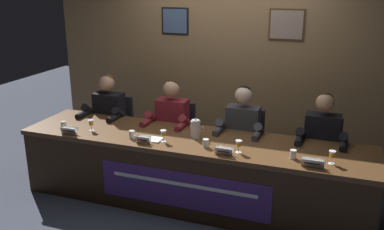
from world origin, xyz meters
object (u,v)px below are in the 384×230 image
nameplate_center_right (224,151)px  panelist_far_right (321,142)px  chair_center_left (176,140)px  juice_glass_far_right (332,155)px  panelist_center_left (170,124)px  panelist_center_right (241,132)px  water_cup_center_left (132,135)px  chair_far_left (116,132)px  nameplate_far_right (313,163)px  panelist_far_left (106,116)px  water_pitcher_central (196,129)px  juice_glass_center_right (239,144)px  water_cup_far_right (293,155)px  chair_far_right (320,159)px  juice_glass_far_left (91,123)px  document_stack_center_left (152,139)px  juice_glass_center_left (163,134)px  conference_table (188,161)px  nameplate_far_left (69,131)px  water_cup_far_left (64,126)px  chair_center_right (244,149)px  nameplate_center_left (143,140)px

nameplate_center_right → panelist_far_right: 1.12m
chair_center_left → juice_glass_far_right: size_ratio=7.14×
panelist_center_left → juice_glass_far_right: 1.92m
chair_center_left → nameplate_center_right: (0.86, -0.93, 0.34)m
chair_center_left → panelist_center_right: panelist_center_right is taller
water_cup_center_left → juice_glass_far_right: size_ratio=0.69×
chair_far_left → nameplate_far_right: (2.51, -0.93, 0.34)m
panelist_far_left → panelist_center_left: 0.85m
panelist_far_right → water_pitcher_central: bearing=-162.6°
panelist_far_left → juice_glass_center_right: bearing=-19.1°
chair_far_left → water_cup_far_right: (2.33, -0.80, 0.34)m
water_cup_center_left → water_pitcher_central: water_pitcher_central is taller
juice_glass_center_right → water_pitcher_central: (-0.52, 0.24, 0.01)m
juice_glass_center_right → panelist_center_left: bearing=147.0°
panelist_center_left → chair_far_right: panelist_center_left is taller
juice_glass_far_left → water_pitcher_central: water_pitcher_central is taller
panelist_center_right → juice_glass_center_right: bearing=-78.8°
chair_center_left → juice_glass_far_left: bearing=-131.2°
chair_far_left → panelist_center_left: size_ratio=0.73×
chair_far_left → nameplate_center_right: bearing=-28.6°
chair_center_left → panelist_far_right: panelist_far_right is taller
panelist_far_right → document_stack_center_left: size_ratio=5.76×
document_stack_center_left → nameplate_far_right: bearing=-4.4°
panelist_far_right → document_stack_center_left: panelist_far_right is taller
water_cup_far_right → panelist_center_left: bearing=157.9°
nameplate_center_right → document_stack_center_left: (-0.81, 0.13, -0.03)m
juice_glass_center_left → nameplate_far_right: (1.47, -0.11, -0.05)m
panelist_far_left → panelist_center_left: bearing=0.0°
conference_table → panelist_center_left: (-0.43, 0.53, 0.19)m
water_cup_center_left → chair_far_right: 2.06m
nameplate_far_left → juice_glass_center_left: size_ratio=1.53×
water_cup_far_left → chair_far_right: bearing=17.0°
conference_table → chair_far_right: 1.47m
chair_center_right → nameplate_far_right: chair_center_right is taller
chair_far_left → water_cup_far_right: chair_far_left is taller
panelist_center_right → juice_glass_center_right: size_ratio=9.78×
conference_table → juice_glass_center_left: 0.40m
juice_glass_center_left → nameplate_far_right: 1.48m
nameplate_center_right → chair_far_right: size_ratio=0.19×
juice_glass_far_left → water_cup_center_left: 0.53m
water_cup_far_left → juice_glass_center_right: juice_glass_center_right is taller
juice_glass_far_left → juice_glass_center_right: size_ratio=1.00×
nameplate_center_right → chair_center_right: bearing=90.6°
panelist_far_left → juice_glass_far_left: 0.61m
panelist_center_left → panelist_far_right: (1.70, 0.00, 0.00)m
juice_glass_far_left → water_cup_center_left: (0.53, -0.06, -0.05)m
nameplate_far_left → juice_glass_far_right: (2.66, 0.15, 0.05)m
nameplate_far_left → chair_center_right: chair_center_right is taller
nameplate_center_left → juice_glass_far_left: bearing=168.5°
chair_far_left → panelist_far_right: bearing=-4.5°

